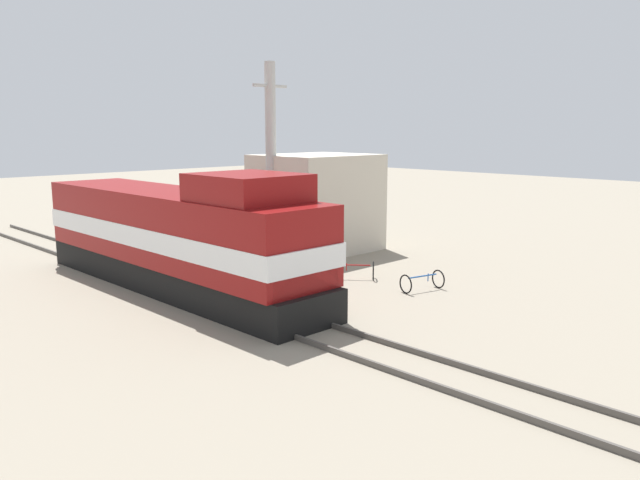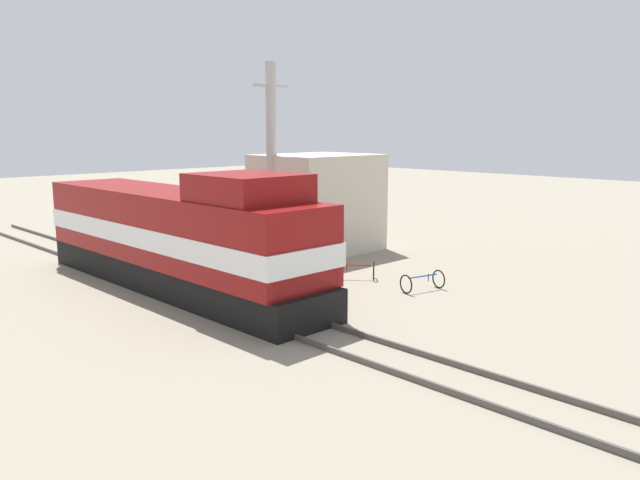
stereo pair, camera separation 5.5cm
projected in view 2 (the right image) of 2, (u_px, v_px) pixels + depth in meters
ground_plane at (210, 299)px, 20.96m from camera, size 120.00×120.00×0.00m
rail_near at (191, 301)px, 20.45m from camera, size 0.08×42.15×0.15m
rail_far at (227, 293)px, 21.44m from camera, size 0.08×42.15×0.15m
locomotive at (180, 238)px, 21.82m from camera, size 2.99×14.33×4.32m
utility_pole at (272, 161)px, 27.07m from camera, size 1.80×0.47×8.45m
vendor_umbrella at (287, 220)px, 26.08m from camera, size 2.47×2.47×2.14m
billboard_sign at (292, 196)px, 29.29m from camera, size 2.07×0.12×3.29m
shrub_cluster at (314, 251)px, 26.09m from camera, size 1.18×1.18×1.18m
person_bystander at (321, 256)px, 23.24m from camera, size 0.34×0.34×1.74m
bicycle at (354, 270)px, 23.66m from camera, size 1.53×1.64×0.69m
bicycle_spare at (423, 281)px, 21.92m from camera, size 1.64×1.02×0.67m
building_block_distant at (317, 203)px, 28.94m from camera, size 5.07×4.24×4.47m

